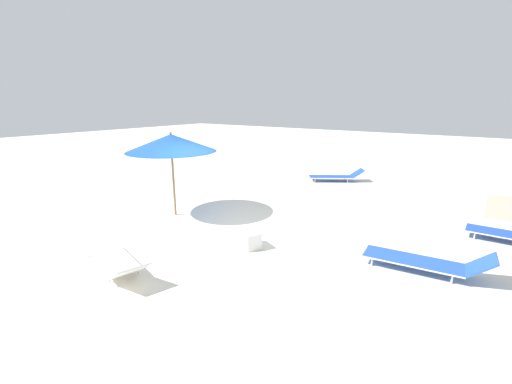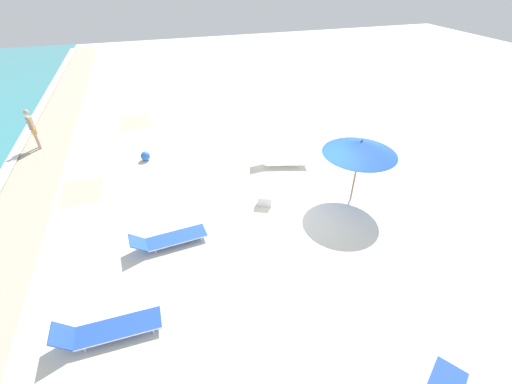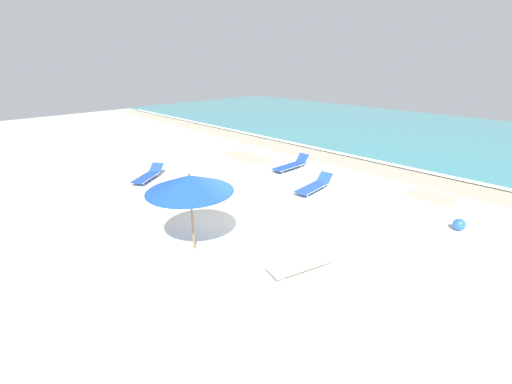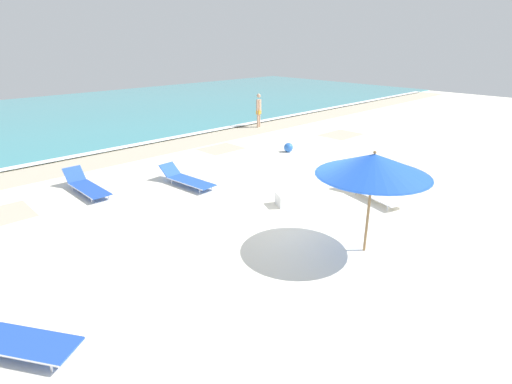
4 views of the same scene
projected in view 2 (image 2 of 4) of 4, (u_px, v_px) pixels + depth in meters
ground_plane at (304, 209)px, 11.66m from camera, size 60.00×60.00×0.16m
beach_umbrella at (361, 147)px, 10.91m from camera, size 2.40×2.40×2.31m
sun_lounger_under_umbrella at (169, 238)px, 10.04m from camera, size 0.81×2.22×0.53m
sun_lounger_near_water_left at (108, 329)px, 7.60m from camera, size 0.64×2.24×0.59m
sun_lounger_near_water_right at (281, 161)px, 13.80m from camera, size 1.17×2.25×0.48m
beachgoer_wading_adult at (32, 127)px, 14.64m from camera, size 0.42×0.28×1.76m
beach_ball at (145, 156)px, 14.18m from camera, size 0.38×0.38×0.38m
cooler_box at (265, 200)px, 11.65m from camera, size 0.54×0.60×0.37m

